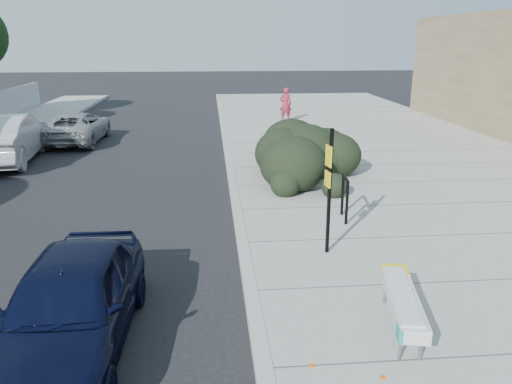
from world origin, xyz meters
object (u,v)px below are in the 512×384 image
Objects in this scene: sign_post at (329,184)px; wagon_silver at (6,138)px; bench at (403,300)px; bike_rack at (345,194)px; sedan_navy at (71,303)px; suv_silver at (76,127)px; pedestrian at (286,104)px.

sign_post is 0.47× the size of wagon_silver.
bike_rack is (0.37, 4.43, 0.15)m from bench.
sign_post is 4.82m from sedan_navy.
wagon_silver is at bearing 127.65° from sign_post.
sign_post reaches higher than suv_silver.
sign_post is at bearing 32.75° from sedan_navy.
bench is at bearing -1.31° from sedan_navy.
bike_rack reaches higher than bench.
sign_post is (-0.81, -1.75, 0.76)m from bike_rack.
sign_post is 15.89m from pedestrian.
wagon_silver is at bearing 150.44° from bike_rack.
bench is 16.75m from suv_silver.
suv_silver is at bearing 24.82° from pedestrian.
bike_rack is at bearing 42.31° from sedan_navy.
suv_silver is (-7.55, 12.04, -0.89)m from sign_post.
pedestrian is at bearing 98.12° from bench.
bike_rack is 0.20× the size of wagon_silver.
suv_silver is at bearing 104.76° from sedan_navy.
suv_silver is (-8.36, 10.29, -0.13)m from bike_rack.
sedan_navy is 14.94m from suv_silver.
sedan_navy is 0.88× the size of suv_silver.
sign_post is at bearing 86.73° from pedestrian.
wagon_silver reaches higher than bike_rack.
sedan_navy reaches higher than suv_silver.
wagon_silver is 3.07× the size of pedestrian.
sign_post is at bearing -108.71° from bike_rack.
sign_post is 0.61× the size of sedan_navy.
suv_silver is at bearing -120.90° from wagon_silver.
bench is at bearing 123.50° from wagon_silver.
sign_post is at bearing 129.74° from wagon_silver.
bench is 0.43× the size of suv_silver.
pedestrian is at bearing -152.65° from wagon_silver.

